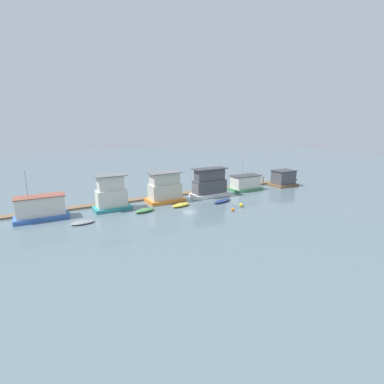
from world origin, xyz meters
name	(u,v)px	position (x,y,z in m)	size (l,w,h in m)	color
ground_plane	(189,199)	(0.00, 0.00, 0.00)	(200.00, 200.00, 0.00)	slate
dock_walkway	(181,194)	(0.00, 3.25, 0.15)	(59.60, 1.63, 0.30)	brown
houseboat_blue	(41,208)	(-23.47, 0.22, 1.57)	(7.04, 3.30, 7.02)	#3866B7
houseboat_teal	(111,195)	(-13.63, 0.12, 2.27)	(5.52, 3.45, 5.42)	teal
houseboat_orange	(165,189)	(-4.55, 0.30, 2.25)	(6.14, 3.88, 5.09)	orange
houseboat_white	(210,184)	(4.03, -0.30, 2.24)	(6.89, 3.26, 5.14)	white
houseboat_green	(245,183)	(12.97, 0.50, 1.41)	(6.17, 3.56, 6.77)	#4C9360
houseboat_brown	(283,178)	(22.43, -0.33, 1.55)	(5.19, 4.02, 3.31)	brown
dinghy_grey	(83,222)	(-18.81, -4.62, 0.19)	(3.18, 1.66, 0.38)	gray
dinghy_green	(145,210)	(-9.67, -3.64, 0.27)	(3.43, 2.09, 0.53)	#47844C
dinghy_yellow	(181,205)	(-3.56, -3.74, 0.26)	(3.52, 1.83, 0.52)	yellow
dinghy_navy	(223,201)	(3.77, -4.84, 0.22)	(4.31, 2.35, 0.43)	navy
mooring_post_near_left	(263,181)	(19.14, 2.18, 0.92)	(0.20, 0.20, 1.84)	brown
buoy_yellow	(241,205)	(4.72, -8.65, 0.32)	(0.64, 0.64, 0.64)	yellow
buoy_orange	(233,210)	(2.16, -9.85, 0.25)	(0.50, 0.50, 0.50)	orange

